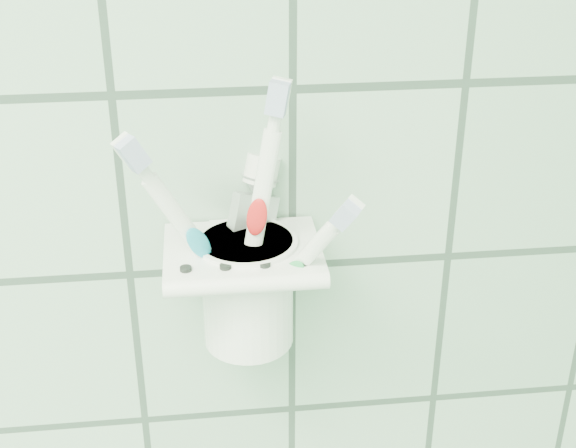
{
  "coord_description": "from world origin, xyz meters",
  "views": [
    {
      "loc": [
        0.62,
        0.6,
        1.6
      ],
      "look_at": [
        0.68,
        1.1,
        1.34
      ],
      "focal_mm": 50.0,
      "sensor_mm": 36.0,
      "label": 1
    }
  ],
  "objects_px": {
    "toothbrush_orange": "(245,221)",
    "toothpaste_tube": "(228,238)",
    "toothbrush_pink": "(256,214)",
    "cup": "(248,287)",
    "toothbrush_blue": "(233,217)",
    "holder_bracket": "(243,255)"
  },
  "relations": [
    {
      "from": "cup",
      "to": "toothbrush_orange",
      "type": "relative_size",
      "value": 0.53
    },
    {
      "from": "toothbrush_pink",
      "to": "toothbrush_orange",
      "type": "xyz_separation_m",
      "value": [
        -0.01,
        0.01,
        -0.01
      ]
    },
    {
      "from": "toothbrush_pink",
      "to": "toothbrush_blue",
      "type": "bearing_deg",
      "value": 178.51
    },
    {
      "from": "holder_bracket",
      "to": "toothbrush_blue",
      "type": "bearing_deg",
      "value": -144.13
    },
    {
      "from": "holder_bracket",
      "to": "toothpaste_tube",
      "type": "bearing_deg",
      "value": 132.31
    },
    {
      "from": "cup",
      "to": "toothbrush_pink",
      "type": "relative_size",
      "value": 0.46
    },
    {
      "from": "holder_bracket",
      "to": "toothpaste_tube",
      "type": "distance_m",
      "value": 0.02
    },
    {
      "from": "holder_bracket",
      "to": "toothbrush_blue",
      "type": "relative_size",
      "value": 0.55
    },
    {
      "from": "toothbrush_blue",
      "to": "toothpaste_tube",
      "type": "bearing_deg",
      "value": 120.69
    },
    {
      "from": "toothbrush_pink",
      "to": "toothpaste_tube",
      "type": "height_order",
      "value": "toothbrush_pink"
    },
    {
      "from": "holder_bracket",
      "to": "toothpaste_tube",
      "type": "relative_size",
      "value": 0.77
    },
    {
      "from": "cup",
      "to": "toothbrush_pink",
      "type": "bearing_deg",
      "value": 14.43
    },
    {
      "from": "toothbrush_orange",
      "to": "toothbrush_blue",
      "type": "bearing_deg",
      "value": -88.37
    },
    {
      "from": "toothpaste_tube",
      "to": "cup",
      "type": "bearing_deg",
      "value": -52.06
    },
    {
      "from": "cup",
      "to": "toothbrush_blue",
      "type": "height_order",
      "value": "toothbrush_blue"
    },
    {
      "from": "toothbrush_orange",
      "to": "toothbrush_pink",
      "type": "bearing_deg",
      "value": -26.2
    },
    {
      "from": "holder_bracket",
      "to": "cup",
      "type": "distance_m",
      "value": 0.03
    },
    {
      "from": "holder_bracket",
      "to": "cup",
      "type": "bearing_deg",
      "value": 47.3
    },
    {
      "from": "toothbrush_orange",
      "to": "toothpaste_tube",
      "type": "height_order",
      "value": "toothbrush_orange"
    },
    {
      "from": "toothbrush_orange",
      "to": "holder_bracket",
      "type": "bearing_deg",
      "value": -75.28
    },
    {
      "from": "holder_bracket",
      "to": "cup",
      "type": "height_order",
      "value": "same"
    },
    {
      "from": "toothbrush_pink",
      "to": "toothbrush_blue",
      "type": "relative_size",
      "value": 0.94
    }
  ]
}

